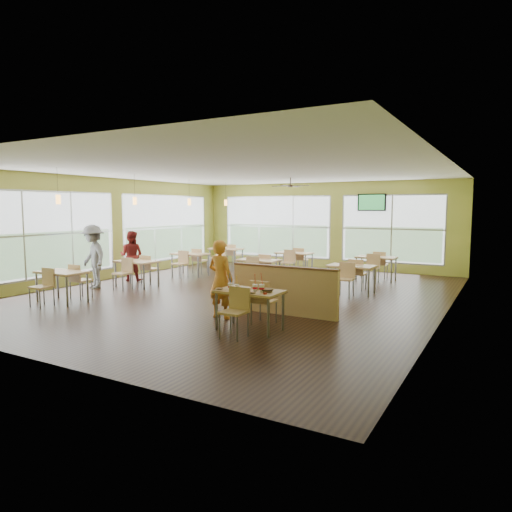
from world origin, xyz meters
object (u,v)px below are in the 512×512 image
food_basket (267,290)px  man_plaid (221,279)px  main_table (250,297)px  half_wall_divider (284,290)px

food_basket → man_plaid: bearing=158.8°
main_table → man_plaid: man_plaid is taller
main_table → food_basket: 0.38m
half_wall_divider → main_table: bearing=-90.0°
main_table → half_wall_divider: 1.45m
half_wall_divider → food_basket: (0.35, -1.44, 0.26)m
main_table → man_plaid: size_ratio=0.94×
half_wall_divider → man_plaid: man_plaid is taller
main_table → food_basket: size_ratio=6.15×
half_wall_divider → man_plaid: bearing=-137.4°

